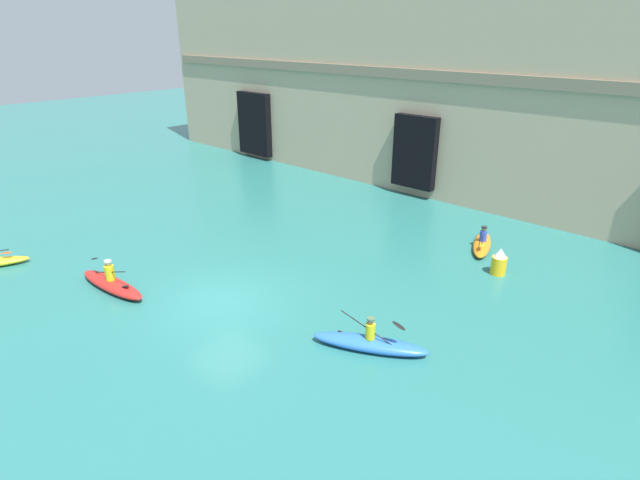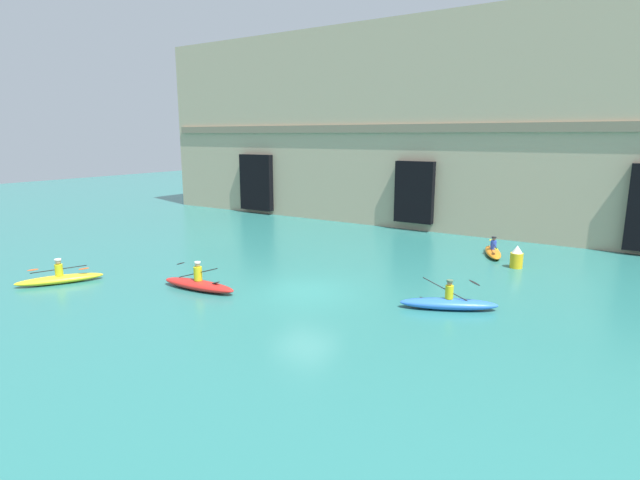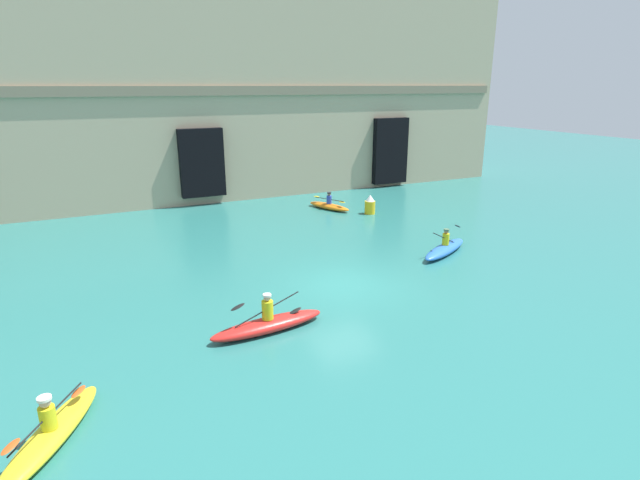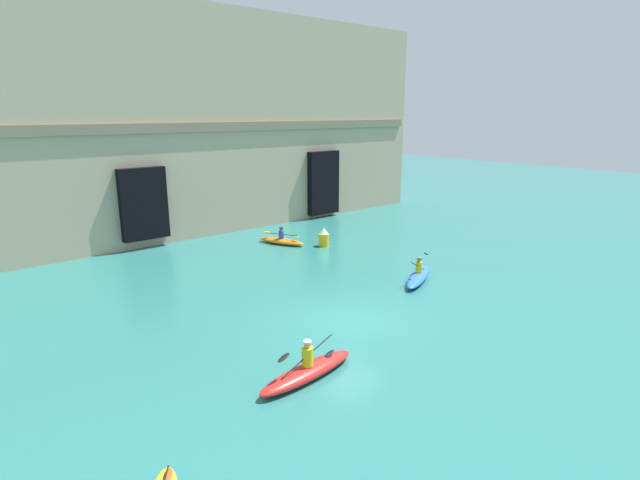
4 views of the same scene
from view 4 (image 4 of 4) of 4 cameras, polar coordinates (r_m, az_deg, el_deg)
The scene contains 6 objects.
ground_plane at distance 18.97m, azimuth 3.22°, elevation -9.15°, with size 120.00×120.00×0.00m, color #28706B.
cliff_bluff at distance 32.20m, azimuth -22.55°, elevation 12.03°, with size 45.04×6.36×13.72m.
kayak_blue at distance 23.54m, azimuth 11.18°, elevation -4.04°, with size 3.49×2.26×1.20m.
kayak_orange at distance 29.52m, azimuth -4.43°, elevation -0.07°, with size 1.78×3.05×1.01m.
kayak_red at distance 15.08m, azimuth -1.43°, elevation -14.69°, with size 3.65×1.09×1.20m.
marker_buoy at distance 28.92m, azimuth 0.45°, elevation 0.30°, with size 0.59×0.59×1.10m.
Camera 4 is at (-12.10, -12.49, 7.59)m, focal length 28.00 mm.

